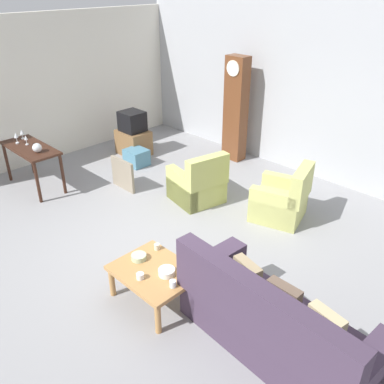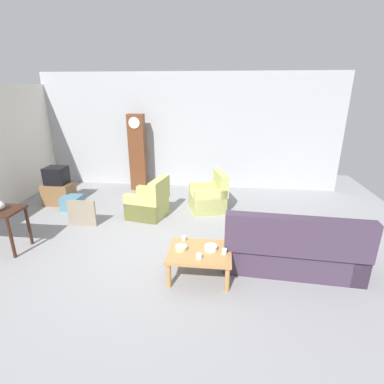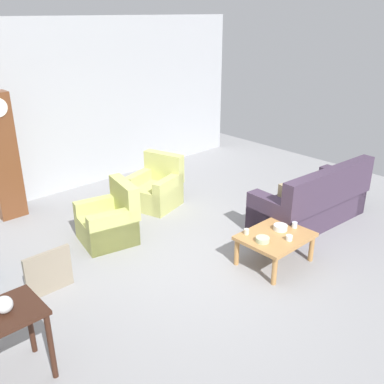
{
  "view_description": "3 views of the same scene",
  "coord_description": "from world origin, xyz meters",
  "px_view_note": "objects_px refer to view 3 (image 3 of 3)",
  "views": [
    {
      "loc": [
        3.7,
        -3.26,
        3.49
      ],
      "look_at": [
        0.25,
        0.2,
        0.88
      ],
      "focal_mm": 38.29,
      "sensor_mm": 36.0,
      "label": 1
    },
    {
      "loc": [
        1.03,
        -4.77,
        2.77
      ],
      "look_at": [
        0.44,
        0.5,
        0.89
      ],
      "focal_mm": 27.38,
      "sensor_mm": 36.0,
      "label": 2
    },
    {
      "loc": [
        -3.7,
        -3.98,
        3.29
      ],
      "look_at": [
        0.08,
        0.11,
        0.95
      ],
      "focal_mm": 40.59,
      "sensor_mm": 36.0,
      "label": 3
    }
  ],
  "objects_px": {
    "couch_floral": "(312,203)",
    "framed_picture_leaning": "(49,272)",
    "grandfather_clock": "(3,157)",
    "cup_cream_tall": "(246,232)",
    "glass_dome_cloche": "(4,305)",
    "cup_blue_rimmed": "(295,225)",
    "bowl_white_stacked": "(280,227)",
    "bowl_shallow_green": "(263,240)",
    "armchair_olive_far": "(156,189)",
    "cup_white_porcelain": "(289,238)",
    "armchair_olive_near": "(110,222)",
    "coffee_table_wood": "(275,239)"
  },
  "relations": [
    {
      "from": "grandfather_clock",
      "to": "cup_white_porcelain",
      "type": "relative_size",
      "value": 24.04
    },
    {
      "from": "cup_cream_tall",
      "to": "cup_blue_rimmed",
      "type": "bearing_deg",
      "value": -27.02
    },
    {
      "from": "armchair_olive_far",
      "to": "cup_white_porcelain",
      "type": "relative_size",
      "value": 11.08
    },
    {
      "from": "armchair_olive_far",
      "to": "cup_cream_tall",
      "type": "bearing_deg",
      "value": -96.83
    },
    {
      "from": "couch_floral",
      "to": "cup_cream_tall",
      "type": "distance_m",
      "value": 1.73
    },
    {
      "from": "cup_cream_tall",
      "to": "bowl_white_stacked",
      "type": "bearing_deg",
      "value": -28.1
    },
    {
      "from": "armchair_olive_near",
      "to": "cup_blue_rimmed",
      "type": "distance_m",
      "value": 2.75
    },
    {
      "from": "armchair_olive_far",
      "to": "bowl_white_stacked",
      "type": "relative_size",
      "value": 5.03
    },
    {
      "from": "cup_cream_tall",
      "to": "couch_floral",
      "type": "bearing_deg",
      "value": 2.01
    },
    {
      "from": "armchair_olive_far",
      "to": "framed_picture_leaning",
      "type": "relative_size",
      "value": 1.63
    },
    {
      "from": "framed_picture_leaning",
      "to": "glass_dome_cloche",
      "type": "height_order",
      "value": "glass_dome_cloche"
    },
    {
      "from": "cup_blue_rimmed",
      "to": "cup_white_porcelain",
      "type": "bearing_deg",
      "value": -155.16
    },
    {
      "from": "bowl_shallow_green",
      "to": "couch_floral",
      "type": "bearing_deg",
      "value": 11.33
    },
    {
      "from": "glass_dome_cloche",
      "to": "cup_blue_rimmed",
      "type": "bearing_deg",
      "value": -6.32
    },
    {
      "from": "framed_picture_leaning",
      "to": "cup_cream_tall",
      "type": "height_order",
      "value": "framed_picture_leaning"
    },
    {
      "from": "armchair_olive_near",
      "to": "cup_white_porcelain",
      "type": "xyz_separation_m",
      "value": [
        1.34,
        -2.32,
        0.17
      ]
    },
    {
      "from": "coffee_table_wood",
      "to": "glass_dome_cloche",
      "type": "bearing_deg",
      "value": 173.77
    },
    {
      "from": "armchair_olive_far",
      "to": "grandfather_clock",
      "type": "height_order",
      "value": "grandfather_clock"
    },
    {
      "from": "couch_floral",
      "to": "cup_cream_tall",
      "type": "bearing_deg",
      "value": -177.99
    },
    {
      "from": "grandfather_clock",
      "to": "framed_picture_leaning",
      "type": "height_order",
      "value": "grandfather_clock"
    },
    {
      "from": "armchair_olive_far",
      "to": "cup_blue_rimmed",
      "type": "xyz_separation_m",
      "value": [
        0.37,
        -2.7,
        0.18
      ]
    },
    {
      "from": "armchair_olive_far",
      "to": "bowl_white_stacked",
      "type": "height_order",
      "value": "armchair_olive_far"
    },
    {
      "from": "glass_dome_cloche",
      "to": "cup_cream_tall",
      "type": "relative_size",
      "value": 2.05
    },
    {
      "from": "cup_blue_rimmed",
      "to": "couch_floral",
      "type": "bearing_deg",
      "value": 20.19
    },
    {
      "from": "coffee_table_wood",
      "to": "framed_picture_leaning",
      "type": "xyz_separation_m",
      "value": [
        -2.62,
        1.48,
        -0.09
      ]
    },
    {
      "from": "armchair_olive_near",
      "to": "armchair_olive_far",
      "type": "bearing_deg",
      "value": 22.2
    },
    {
      "from": "bowl_shallow_green",
      "to": "glass_dome_cloche",
      "type": "bearing_deg",
      "value": 173.23
    },
    {
      "from": "cup_blue_rimmed",
      "to": "bowl_white_stacked",
      "type": "bearing_deg",
      "value": 155.45
    },
    {
      "from": "couch_floral",
      "to": "framed_picture_leaning",
      "type": "height_order",
      "value": "couch_floral"
    },
    {
      "from": "armchair_olive_far",
      "to": "cup_cream_tall",
      "type": "height_order",
      "value": "armchair_olive_far"
    },
    {
      "from": "framed_picture_leaning",
      "to": "cup_white_porcelain",
      "type": "xyz_separation_m",
      "value": [
        2.63,
        -1.7,
        0.19
      ]
    },
    {
      "from": "coffee_table_wood",
      "to": "cup_white_porcelain",
      "type": "distance_m",
      "value": 0.24
    },
    {
      "from": "cup_blue_rimmed",
      "to": "bowl_white_stacked",
      "type": "distance_m",
      "value": 0.22
    },
    {
      "from": "bowl_white_stacked",
      "to": "framed_picture_leaning",
      "type": "bearing_deg",
      "value": 152.77
    },
    {
      "from": "framed_picture_leaning",
      "to": "bowl_shallow_green",
      "type": "distance_m",
      "value": 2.77
    },
    {
      "from": "couch_floral",
      "to": "cup_white_porcelain",
      "type": "xyz_separation_m",
      "value": [
        -1.43,
        -0.56,
        0.12
      ]
    },
    {
      "from": "couch_floral",
      "to": "cup_white_porcelain",
      "type": "height_order",
      "value": "couch_floral"
    },
    {
      "from": "cup_blue_rimmed",
      "to": "bowl_shallow_green",
      "type": "distance_m",
      "value": 0.66
    },
    {
      "from": "cup_cream_tall",
      "to": "grandfather_clock",
      "type": "bearing_deg",
      "value": 116.12
    },
    {
      "from": "grandfather_clock",
      "to": "cup_cream_tall",
      "type": "bearing_deg",
      "value": -63.88
    },
    {
      "from": "coffee_table_wood",
      "to": "cup_blue_rimmed",
      "type": "xyz_separation_m",
      "value": [
        0.37,
        -0.05,
        0.1
      ]
    },
    {
      "from": "couch_floral",
      "to": "cup_blue_rimmed",
      "type": "distance_m",
      "value": 1.15
    },
    {
      "from": "cup_blue_rimmed",
      "to": "bowl_shallow_green",
      "type": "bearing_deg",
      "value": 175.88
    },
    {
      "from": "cup_blue_rimmed",
      "to": "bowl_white_stacked",
      "type": "relative_size",
      "value": 0.42
    },
    {
      "from": "grandfather_clock",
      "to": "cup_cream_tall",
      "type": "height_order",
      "value": "grandfather_clock"
    },
    {
      "from": "grandfather_clock",
      "to": "cup_cream_tall",
      "type": "xyz_separation_m",
      "value": [
        1.82,
        -3.71,
        -0.59
      ]
    },
    {
      "from": "framed_picture_leaning",
      "to": "bowl_shallow_green",
      "type": "bearing_deg",
      "value": -32.37
    },
    {
      "from": "framed_picture_leaning",
      "to": "glass_dome_cloche",
      "type": "bearing_deg",
      "value": -128.54
    },
    {
      "from": "bowl_white_stacked",
      "to": "bowl_shallow_green",
      "type": "distance_m",
      "value": 0.45
    },
    {
      "from": "bowl_white_stacked",
      "to": "cup_blue_rimmed",
      "type": "bearing_deg",
      "value": -24.55
    }
  ]
}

